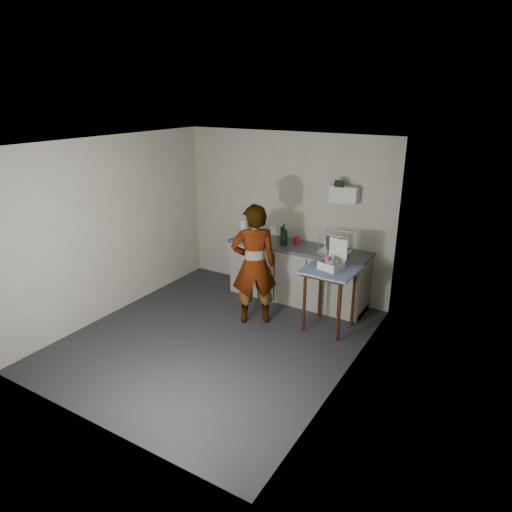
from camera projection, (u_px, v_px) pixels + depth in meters
The scene contains 15 objects.
ground at pixel (215, 339), 6.20m from camera, with size 4.00×4.00×0.00m, color #2B2B30.
wall_back at pixel (285, 214), 7.36m from camera, with size 3.60×0.02×2.60m, color beige.
wall_right at pixel (347, 276), 4.89m from camera, with size 0.02×4.00×2.60m, color beige.
wall_left at pixel (112, 228), 6.62m from camera, with size 0.02×4.00×2.60m, color beige.
ceiling at pixel (209, 143), 5.31m from camera, with size 3.60×4.00×0.01m, color white.
kitchen_counter at pixel (298, 275), 7.23m from camera, with size 2.24×0.62×0.91m.
wall_shelf at pixel (344, 194), 6.67m from camera, with size 0.42×0.18×0.37m.
side_table at pixel (331, 276), 6.22m from camera, with size 0.72×0.72×0.90m.
standing_man at pixel (254, 265), 6.39m from camera, with size 0.64×0.42×1.75m, color #B2A593.
soap_bottle at pixel (284, 235), 7.06m from camera, with size 0.12×0.13×0.32m, color black.
soda_can at pixel (297, 241), 7.07m from camera, with size 0.07×0.07×0.14m, color red.
dark_bottle at pixel (283, 235), 7.20m from camera, with size 0.07×0.07×0.25m, color black.
paper_towel at pixel (244, 229), 7.44m from camera, with size 0.17×0.17×0.30m.
dish_rack at pixel (334, 248), 6.75m from camera, with size 0.45×0.34×0.32m.
bakery_box at pixel (332, 262), 6.16m from camera, with size 0.33×0.34×0.39m.
Camera 1 is at (3.27, -4.39, 3.16)m, focal length 32.00 mm.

